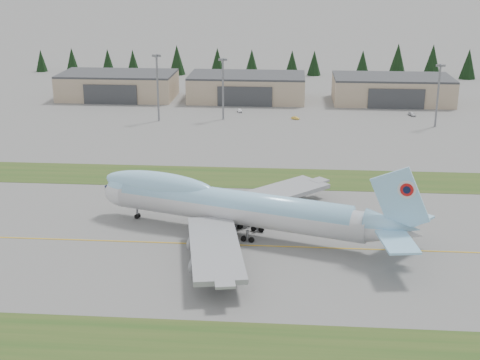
# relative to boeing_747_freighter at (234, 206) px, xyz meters

# --- Properties ---
(ground) EXTENTS (7000.00, 7000.00, 0.00)m
(ground) POSITION_rel_boeing_747_freighter_xyz_m (7.87, -6.02, -6.40)
(ground) COLOR slate
(ground) RESTS_ON ground
(grass_strip_near) EXTENTS (400.00, 14.00, 0.08)m
(grass_strip_near) POSITION_rel_boeing_747_freighter_xyz_m (7.87, -44.02, -6.40)
(grass_strip_near) COLOR #294C1B
(grass_strip_near) RESTS_ON ground
(grass_strip_far) EXTENTS (400.00, 18.00, 0.08)m
(grass_strip_far) POSITION_rel_boeing_747_freighter_xyz_m (7.87, 38.98, -6.40)
(grass_strip_far) COLOR #294C1B
(grass_strip_far) RESTS_ON ground
(taxiway_line_main) EXTENTS (400.00, 0.40, 0.02)m
(taxiway_line_main) POSITION_rel_boeing_747_freighter_xyz_m (7.87, -6.02, -6.40)
(taxiway_line_main) COLOR gold
(taxiway_line_main) RESTS_ON ground
(boeing_747_freighter) EXTENTS (73.41, 60.69, 19.42)m
(boeing_747_freighter) POSITION_rel_boeing_747_freighter_xyz_m (0.00, 0.00, 0.00)
(boeing_747_freighter) COLOR silver
(boeing_747_freighter) RESTS_ON ground
(hangar_left) EXTENTS (48.00, 26.60, 10.80)m
(hangar_left) POSITION_rel_boeing_747_freighter_xyz_m (-62.13, 143.88, -1.01)
(hangar_left) COLOR tan
(hangar_left) RESTS_ON ground
(hangar_center) EXTENTS (48.00, 26.60, 10.80)m
(hangar_center) POSITION_rel_boeing_747_freighter_xyz_m (-7.13, 143.88, -1.01)
(hangar_center) COLOR tan
(hangar_center) RESTS_ON ground
(hangar_right) EXTENTS (48.00, 26.60, 10.80)m
(hangar_right) POSITION_rel_boeing_747_freighter_xyz_m (52.87, 143.88, -1.01)
(hangar_right) COLOR tan
(hangar_right) RESTS_ON ground
(floodlight_masts) EXTENTS (148.30, 8.85, 24.32)m
(floodlight_masts) POSITION_rel_boeing_747_freighter_xyz_m (30.28, 104.52, 9.79)
(floodlight_masts) COLOR slate
(floodlight_masts) RESTS_ON ground
(service_vehicle_a) EXTENTS (2.23, 4.14, 1.34)m
(service_vehicle_a) POSITION_rel_boeing_747_freighter_xyz_m (-8.31, 120.09, -6.40)
(service_vehicle_a) COLOR white
(service_vehicle_a) RESTS_ON ground
(service_vehicle_b) EXTENTS (3.32, 2.57, 1.05)m
(service_vehicle_b) POSITION_rel_boeing_747_freighter_xyz_m (13.21, 109.56, -6.40)
(service_vehicle_b) COLOR gold
(service_vehicle_b) RESTS_ON ground
(service_vehicle_c) EXTENTS (2.99, 4.52, 1.22)m
(service_vehicle_c) POSITION_rel_boeing_747_freighter_xyz_m (57.28, 118.79, -6.40)
(service_vehicle_c) COLOR silver
(service_vehicle_c) RESTS_ON ground
(conifer_belt) EXTENTS (267.29, 14.84, 16.89)m
(conifer_belt) POSITION_rel_boeing_747_freighter_xyz_m (27.79, 205.29, 0.88)
(conifer_belt) COLOR black
(conifer_belt) RESTS_ON ground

